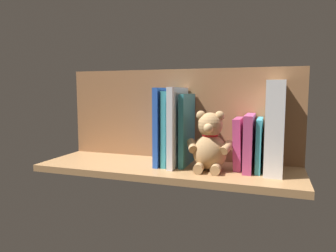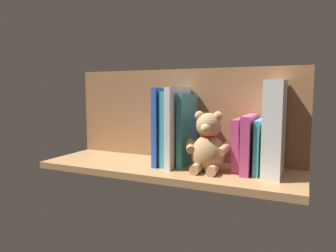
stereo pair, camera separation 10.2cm
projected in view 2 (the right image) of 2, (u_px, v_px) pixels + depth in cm
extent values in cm
cube|color=#A87A4C|center=(168.00, 168.00, 103.75)|extent=(86.82, 28.83, 2.20)
cube|color=#96643E|center=(182.00, 114.00, 112.80)|extent=(86.82, 1.50, 32.79)
cube|color=white|center=(275.00, 128.00, 90.40)|extent=(5.24, 16.97, 27.97)
cube|color=teal|center=(259.00, 146.00, 93.87)|extent=(1.58, 14.87, 16.39)
cube|color=#B23F72|center=(249.00, 144.00, 94.54)|extent=(2.66, 16.00, 17.58)
cube|color=#B23F72|center=(239.00, 144.00, 97.41)|extent=(2.97, 12.94, 16.34)
ellipsoid|color=tan|center=(208.00, 153.00, 95.80)|extent=(11.34, 10.27, 11.39)
sphere|color=tan|center=(209.00, 125.00, 94.84)|extent=(7.83, 7.83, 7.83)
sphere|color=tan|center=(218.00, 116.00, 93.45)|extent=(3.02, 3.02, 3.02)
sphere|color=tan|center=(199.00, 116.00, 95.58)|extent=(3.02, 3.02, 3.02)
sphere|color=tan|center=(206.00, 128.00, 91.83)|extent=(3.02, 3.02, 3.02)
cylinder|color=tan|center=(225.00, 149.00, 92.30)|extent=(4.17, 6.13, 4.21)
cylinder|color=tan|center=(190.00, 146.00, 96.23)|extent=(4.66, 6.19, 4.21)
cylinder|color=tan|center=(212.00, 170.00, 90.86)|extent=(3.26, 4.43, 3.02)
cylinder|color=tan|center=(196.00, 169.00, 92.72)|extent=(3.26, 4.43, 3.02)
torus|color=red|center=(208.00, 135.00, 95.19)|extent=(5.48, 5.48, 0.89)
cube|color=teal|center=(188.00, 130.00, 103.04)|extent=(1.70, 15.22, 23.91)
cube|color=silver|center=(178.00, 127.00, 102.63)|extent=(1.94, 18.36, 26.10)
cube|color=teal|center=(172.00, 128.00, 104.79)|extent=(1.80, 16.27, 24.85)
cube|color=blue|center=(165.00, 126.00, 105.55)|extent=(1.70, 16.87, 25.97)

